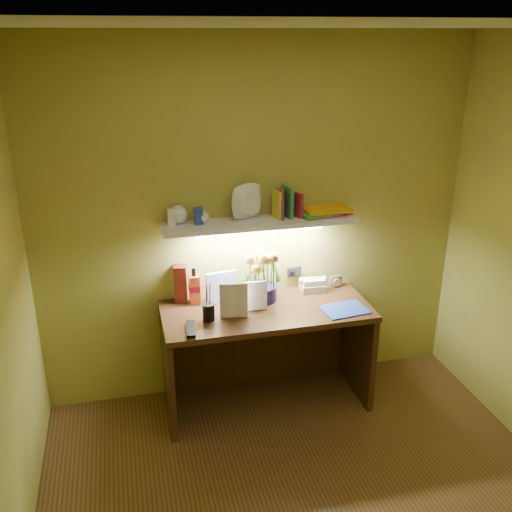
{
  "coord_description": "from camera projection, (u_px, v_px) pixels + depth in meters",
  "views": [
    {
      "loc": [
        -0.88,
        -2.11,
        2.49
      ],
      "look_at": [
        -0.04,
        1.35,
        1.08
      ],
      "focal_mm": 40.0,
      "sensor_mm": 36.0,
      "label": 1
    }
  ],
  "objects": [
    {
      "name": "whisky_bottle",
      "position": [
        194.0,
        286.0,
        3.86
      ],
      "size": [
        0.07,
        0.07,
        0.26
      ],
      "primitive_type": null,
      "rotation": [
        0.0,
        0.0,
        0.01
      ],
      "color": "#C04222",
      "rests_on": "desk"
    },
    {
      "name": "tv_remote",
      "position": [
        191.0,
        329.0,
        3.53
      ],
      "size": [
        0.08,
        0.21,
        0.02
      ],
      "primitive_type": "cube",
      "rotation": [
        0.0,
        0.0,
        -0.11
      ],
      "color": "black",
      "rests_on": "desk"
    },
    {
      "name": "desk",
      "position": [
        266.0,
        357.0,
        3.96
      ],
      "size": [
        1.4,
        0.6,
        0.75
      ],
      "primitive_type": "cube",
      "color": "#3C2710",
      "rests_on": "ground"
    },
    {
      "name": "wall_shelf",
      "position": [
        260.0,
        218.0,
        3.77
      ],
      "size": [
        1.3,
        0.32,
        0.24
      ],
      "color": "white",
      "rests_on": "ground"
    },
    {
      "name": "flower_bouquet",
      "position": [
        262.0,
        275.0,
        3.88
      ],
      "size": [
        0.29,
        0.29,
        0.37
      ],
      "primitive_type": null,
      "rotation": [
        0.0,
        0.0,
        -0.3
      ],
      "color": "#110F3B",
      "rests_on": "desk"
    },
    {
      "name": "art_card",
      "position": [
        221.0,
        287.0,
        3.89
      ],
      "size": [
        0.22,
        0.07,
        0.21
      ],
      "primitive_type": null,
      "rotation": [
        0.0,
        0.0,
        0.15
      ],
      "color": "white",
      "rests_on": "desk"
    },
    {
      "name": "blue_folder",
      "position": [
        345.0,
        310.0,
        3.8
      ],
      "size": [
        0.31,
        0.25,
        0.01
      ],
      "primitive_type": "cube",
      "rotation": [
        0.0,
        0.0,
        0.11
      ],
      "color": "#2A47B4",
      "rests_on": "desk"
    },
    {
      "name": "desk_clock",
      "position": [
        336.0,
        281.0,
        4.14
      ],
      "size": [
        0.09,
        0.06,
        0.08
      ],
      "primitive_type": "cube",
      "rotation": [
        0.0,
        0.0,
        0.2
      ],
      "color": "#AEADB1",
      "rests_on": "desk"
    },
    {
      "name": "whisky_box",
      "position": [
        180.0,
        284.0,
        3.87
      ],
      "size": [
        0.1,
        0.1,
        0.26
      ],
      "primitive_type": "cube",
      "rotation": [
        0.0,
        0.0,
        -0.16
      ],
      "color": "#5A180F",
      "rests_on": "desk"
    },
    {
      "name": "desk_book_b",
      "position": [
        245.0,
        297.0,
        3.75
      ],
      "size": [
        0.15,
        0.03,
        0.21
      ],
      "primitive_type": "imported",
      "rotation": [
        0.0,
        0.0,
        -0.09
      ],
      "color": "white",
      "rests_on": "desk"
    },
    {
      "name": "telephone",
      "position": [
        313.0,
        284.0,
        4.07
      ],
      "size": [
        0.18,
        0.14,
        0.11
      ],
      "primitive_type": null,
      "rotation": [
        0.0,
        0.0,
        -0.06
      ],
      "color": "#F1E7CB",
      "rests_on": "desk"
    },
    {
      "name": "desk_book_a",
      "position": [
        220.0,
        301.0,
        3.65
      ],
      "size": [
        0.18,
        0.06,
        0.24
      ],
      "primitive_type": "imported",
      "rotation": [
        0.0,
        0.0,
        -0.23
      ],
      "color": "silver",
      "rests_on": "desk"
    },
    {
      "name": "pen_cup",
      "position": [
        208.0,
        306.0,
        3.64
      ],
      "size": [
        0.09,
        0.09,
        0.19
      ],
      "primitive_type": "cylinder",
      "rotation": [
        0.0,
        0.0,
        0.2
      ],
      "color": "black",
      "rests_on": "desk"
    }
  ]
}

